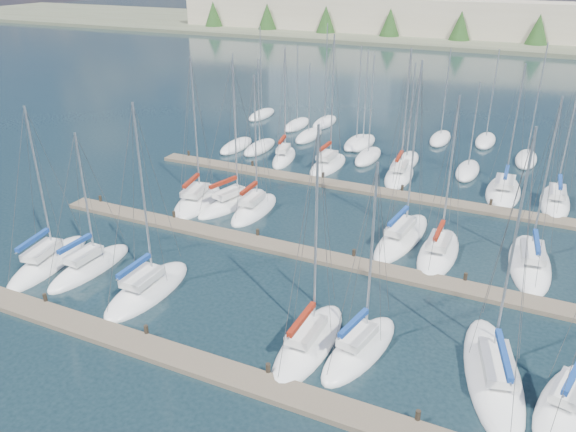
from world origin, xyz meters
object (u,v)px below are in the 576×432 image
at_px(sailboat_r, 555,202).
at_px(sailboat_c, 148,289).
at_px(sailboat_d, 309,343).
at_px(sailboat_l, 438,253).
at_px(sailboat_e, 360,349).
at_px(sailboat_m, 530,263).
at_px(sailboat_i, 233,203).
at_px(sailboat_k, 402,237).
at_px(sailboat_j, 254,209).
at_px(sailboat_a, 48,262).
at_px(sailboat_h, 198,201).
at_px(sailboat_q, 503,192).
at_px(sailboat_p, 399,175).
at_px(sailboat_g, 568,404).
at_px(sailboat_b, 90,267).
at_px(sailboat_f, 493,374).
at_px(sailboat_o, 328,165).
at_px(sailboat_n, 284,157).

xyz_separation_m(sailboat_r, sailboat_c, (-24.24, -27.46, -0.01)).
bearing_deg(sailboat_c, sailboat_d, -3.46).
bearing_deg(sailboat_l, sailboat_e, -98.13).
relative_size(sailboat_m, sailboat_i, 0.96).
distance_m(sailboat_r, sailboat_l, 16.04).
xyz_separation_m(sailboat_r, sailboat_k, (-10.80, -12.78, -0.00)).
height_order(sailboat_m, sailboat_k, sailboat_k).
relative_size(sailboat_e, sailboat_l, 0.95).
height_order(sailboat_j, sailboat_d, sailboat_d).
distance_m(sailboat_j, sailboat_l, 16.31).
distance_m(sailboat_a, sailboat_m, 35.02).
xyz_separation_m(sailboat_a, sailboat_c, (8.89, 0.05, 0.00)).
height_order(sailboat_d, sailboat_i, sailboat_d).
relative_size(sailboat_a, sailboat_l, 0.97).
bearing_deg(sailboat_a, sailboat_r, 29.44).
xyz_separation_m(sailboat_h, sailboat_q, (25.02, 14.02, -0.01)).
bearing_deg(sailboat_p, sailboat_d, -90.11).
distance_m(sailboat_p, sailboat_l, 16.33).
xyz_separation_m(sailboat_k, sailboat_i, (-15.50, 0.14, 0.01)).
height_order(sailboat_a, sailboat_g, sailboat_g).
relative_size(sailboat_e, sailboat_h, 0.88).
xyz_separation_m(sailboat_q, sailboat_d, (-7.74, -28.75, 0.01)).
relative_size(sailboat_h, sailboat_k, 0.94).
bearing_deg(sailboat_q, sailboat_a, -137.09).
xyz_separation_m(sailboat_h, sailboat_g, (30.86, -13.73, 0.01)).
height_order(sailboat_c, sailboat_e, sailboat_c).
height_order(sailboat_a, sailboat_r, sailboat_r).
bearing_deg(sailboat_l, sailboat_b, -150.83).
bearing_deg(sailboat_f, sailboat_q, 80.20).
distance_m(sailboat_r, sailboat_i, 29.17).
relative_size(sailboat_o, sailboat_q, 1.12).
distance_m(sailboat_f, sailboat_q, 27.13).
distance_m(sailboat_e, sailboat_p, 28.62).
relative_size(sailboat_o, sailboat_e, 1.19).
bearing_deg(sailboat_b, sailboat_m, 27.70).
height_order(sailboat_n, sailboat_d, sailboat_d).
bearing_deg(sailboat_b, sailboat_h, 90.23).
xyz_separation_m(sailboat_h, sailboat_b, (-0.34, -13.38, -0.00)).
relative_size(sailboat_q, sailboat_d, 0.93).
xyz_separation_m(sailboat_q, sailboat_j, (-19.42, -13.54, 0.01)).
xyz_separation_m(sailboat_f, sailboat_l, (-5.36, 12.36, 0.00)).
relative_size(sailboat_k, sailboat_i, 1.08).
xyz_separation_m(sailboat_f, sailboat_p, (-12.26, 27.17, 0.01)).
bearing_deg(sailboat_b, sailboat_g, 1.05).
distance_m(sailboat_q, sailboat_j, 23.68).
bearing_deg(sailboat_i, sailboat_q, 45.83).
bearing_deg(sailboat_b, sailboat_n, 86.75).
xyz_separation_m(sailboat_o, sailboat_g, (23.56, -27.67, -0.01)).
distance_m(sailboat_e, sailboat_j, 20.51).
relative_size(sailboat_c, sailboat_p, 1.00).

